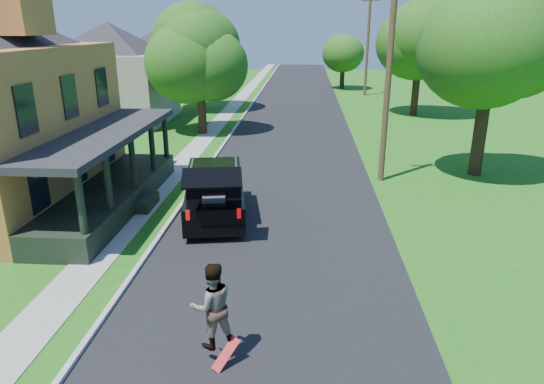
# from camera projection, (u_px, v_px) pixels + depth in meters

# --- Properties ---
(ground) EXTENTS (140.00, 140.00, 0.00)m
(ground) POSITION_uv_depth(u_px,v_px,m) (270.00, 289.00, 13.45)
(ground) COLOR #186614
(ground) RESTS_ON ground
(street) EXTENTS (8.00, 120.00, 0.02)m
(street) POSITION_uv_depth(u_px,v_px,m) (292.00, 135.00, 32.31)
(street) COLOR black
(street) RESTS_ON ground
(curb) EXTENTS (0.15, 120.00, 0.12)m
(curb) POSITION_uv_depth(u_px,v_px,m) (232.00, 134.00, 32.57)
(curb) COLOR #A9A9A4
(curb) RESTS_ON ground
(sidewalk) EXTENTS (1.30, 120.00, 0.03)m
(sidewalk) POSITION_uv_depth(u_px,v_px,m) (209.00, 134.00, 32.67)
(sidewalk) COLOR gray
(sidewalk) RESTS_ON ground
(front_walk) EXTENTS (6.50, 1.20, 0.03)m
(front_walk) POSITION_uv_depth(u_px,v_px,m) (48.00, 205.00, 19.72)
(front_walk) COLOR gray
(front_walk) RESTS_ON ground
(neighbor_house_mid) EXTENTS (12.78, 12.78, 8.30)m
(neighbor_house_mid) POSITION_uv_depth(u_px,v_px,m) (111.00, 64.00, 35.58)
(neighbor_house_mid) COLOR gray
(neighbor_house_mid) RESTS_ON ground
(neighbor_house_far) EXTENTS (12.78, 12.78, 8.30)m
(neighbor_house_far) POSITION_uv_depth(u_px,v_px,m) (169.00, 53.00, 50.67)
(neighbor_house_far) COLOR gray
(neighbor_house_far) RESTS_ON ground
(black_suv) EXTENTS (2.87, 5.68, 2.53)m
(black_suv) POSITION_uv_depth(u_px,v_px,m) (215.00, 193.00, 18.23)
(black_suv) COLOR black
(black_suv) RESTS_ON ground
(skateboarder) EXTENTS (1.17, 1.06, 1.95)m
(skateboarder) POSITION_uv_depth(u_px,v_px,m) (212.00, 306.00, 10.25)
(skateboarder) COLOR black
(skateboarder) RESTS_ON ground
(skateboard) EXTENTS (0.60, 0.55, 0.62)m
(skateboard) POSITION_uv_depth(u_px,v_px,m) (226.00, 355.00, 10.33)
(skateboard) COLOR #AC0E0F
(skateboard) RESTS_ON ground
(tree_left_mid) EXTENTS (6.78, 6.95, 8.25)m
(tree_left_mid) POSITION_uv_depth(u_px,v_px,m) (199.00, 52.00, 31.03)
(tree_left_mid) COLOR black
(tree_left_mid) RESTS_ON ground
(tree_left_far) EXTENTS (8.03, 8.15, 9.16)m
(tree_left_far) POSITION_uv_depth(u_px,v_px,m) (198.00, 41.00, 40.44)
(tree_left_far) COLOR black
(tree_left_far) RESTS_ON ground
(tree_right_near) EXTENTS (6.99, 7.08, 9.46)m
(tree_right_near) POSITION_uv_depth(u_px,v_px,m) (491.00, 43.00, 21.85)
(tree_right_near) COLOR black
(tree_right_near) RESTS_ON ground
(tree_right_mid) EXTENTS (7.70, 7.50, 9.72)m
(tree_right_mid) POSITION_uv_depth(u_px,v_px,m) (420.00, 33.00, 37.40)
(tree_right_mid) COLOR black
(tree_right_mid) RESTS_ON ground
(tree_right_far) EXTENTS (5.46, 5.73, 6.74)m
(tree_right_far) POSITION_uv_depth(u_px,v_px,m) (343.00, 49.00, 54.45)
(tree_right_far) COLOR black
(tree_right_far) RESTS_ON ground
(utility_pole_near) EXTENTS (1.69, 0.31, 8.91)m
(utility_pole_near) POSITION_uv_depth(u_px,v_px,m) (388.00, 81.00, 21.42)
(utility_pole_near) COLOR #473021
(utility_pole_near) RESTS_ON ground
(utility_pole_far) EXTENTS (1.73, 0.45, 9.85)m
(utility_pole_far) POSITION_uv_depth(u_px,v_px,m) (368.00, 44.00, 48.85)
(utility_pole_far) COLOR #473021
(utility_pole_far) RESTS_ON ground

